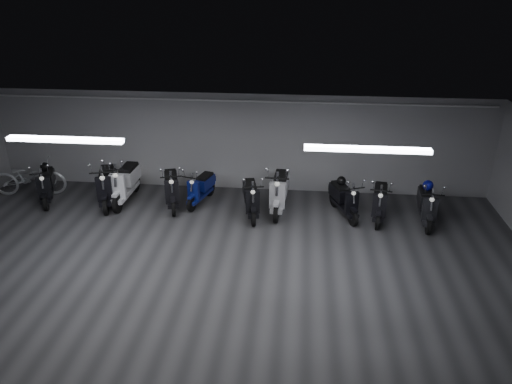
# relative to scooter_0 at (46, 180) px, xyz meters

# --- Properties ---
(floor) EXTENTS (14.00, 10.00, 0.01)m
(floor) POSITION_rel_scooter_0_xyz_m (5.14, -3.63, -0.65)
(floor) COLOR #333335
(floor) RESTS_ON ground
(ceiling) EXTENTS (14.00, 10.00, 0.01)m
(ceiling) POSITION_rel_scooter_0_xyz_m (5.14, -3.63, 2.16)
(ceiling) COLOR gray
(ceiling) RESTS_ON ground
(back_wall) EXTENTS (14.00, 0.01, 2.80)m
(back_wall) POSITION_rel_scooter_0_xyz_m (5.14, 1.38, 0.75)
(back_wall) COLOR #959598
(back_wall) RESTS_ON ground
(fluor_strip_left) EXTENTS (2.40, 0.18, 0.08)m
(fluor_strip_left) POSITION_rel_scooter_0_xyz_m (2.14, -2.63, 2.09)
(fluor_strip_left) COLOR white
(fluor_strip_left) RESTS_ON ceiling
(fluor_strip_right) EXTENTS (2.40, 0.18, 0.08)m
(fluor_strip_right) POSITION_rel_scooter_0_xyz_m (8.14, -2.63, 2.09)
(fluor_strip_right) COLOR white
(fluor_strip_right) RESTS_ON ceiling
(conduit) EXTENTS (13.60, 0.05, 0.05)m
(conduit) POSITION_rel_scooter_0_xyz_m (5.14, 1.29, 1.97)
(conduit) COLOR white
(conduit) RESTS_ON back_wall
(scooter_0) EXTENTS (1.15, 1.83, 1.29)m
(scooter_0) POSITION_rel_scooter_0_xyz_m (0.00, 0.00, 0.00)
(scooter_0) COLOR black
(scooter_0) RESTS_ON floor
(scooter_1) EXTENTS (1.16, 2.06, 1.45)m
(scooter_1) POSITION_rel_scooter_0_xyz_m (1.70, 0.00, 0.08)
(scooter_1) COLOR black
(scooter_1) RESTS_ON floor
(scooter_2) EXTENTS (0.72, 2.02, 1.49)m
(scooter_2) POSITION_rel_scooter_0_xyz_m (2.16, 0.19, 0.10)
(scooter_2) COLOR white
(scooter_2) RESTS_ON floor
(scooter_3) EXTENTS (1.10, 1.91, 1.35)m
(scooter_3) POSITION_rel_scooter_0_xyz_m (3.48, 0.05, 0.03)
(scooter_3) COLOR black
(scooter_3) RESTS_ON floor
(scooter_4) EXTENTS (0.96, 1.68, 1.19)m
(scooter_4) POSITION_rel_scooter_0_xyz_m (4.22, 0.27, -0.05)
(scooter_4) COLOR navy
(scooter_4) RESTS_ON floor
(scooter_5) EXTENTS (0.92, 1.82, 1.30)m
(scooter_5) POSITION_rel_scooter_0_xyz_m (5.65, -0.30, 0.00)
(scooter_5) COLOR black
(scooter_5) RESTS_ON floor
(scooter_6) EXTENTS (0.79, 2.03, 1.49)m
(scooter_6) POSITION_rel_scooter_0_xyz_m (6.37, 0.04, 0.10)
(scooter_6) COLOR silver
(scooter_6) RESTS_ON floor
(scooter_7) EXTENTS (1.13, 1.77, 1.25)m
(scooter_7) POSITION_rel_scooter_0_xyz_m (8.04, -0.10, -0.02)
(scooter_7) COLOR black
(scooter_7) RESTS_ON floor
(scooter_8) EXTENTS (0.86, 1.81, 1.29)m
(scooter_8) POSITION_rel_scooter_0_xyz_m (8.93, -0.20, -0.00)
(scooter_8) COLOR black
(scooter_8) RESTS_ON floor
(scooter_9) EXTENTS (0.72, 1.77, 1.29)m
(scooter_9) POSITION_rel_scooter_0_xyz_m (10.07, -0.30, -0.00)
(scooter_9) COLOR black
(scooter_9) RESTS_ON floor
(bicycle) EXTENTS (2.07, 1.02, 1.28)m
(bicycle) POSITION_rel_scooter_0_xyz_m (-0.70, 0.39, -0.01)
(bicycle) COLOR silver
(bicycle) RESTS_ON floor
(helmet_0) EXTENTS (0.25, 0.25, 0.25)m
(helmet_0) POSITION_rel_scooter_0_xyz_m (-0.08, 0.23, 0.28)
(helmet_0) COLOR black
(helmet_0) RESTS_ON scooter_0
(helmet_1) EXTENTS (0.26, 0.26, 0.26)m
(helmet_1) POSITION_rel_scooter_0_xyz_m (10.09, -0.06, 0.28)
(helmet_1) COLOR navy
(helmet_1) RESTS_ON scooter_9
(helmet_2) EXTENTS (0.24, 0.24, 0.24)m
(helmet_2) POSITION_rel_scooter_0_xyz_m (7.96, 0.11, 0.24)
(helmet_2) COLOR black
(helmet_2) RESTS_ON scooter_7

